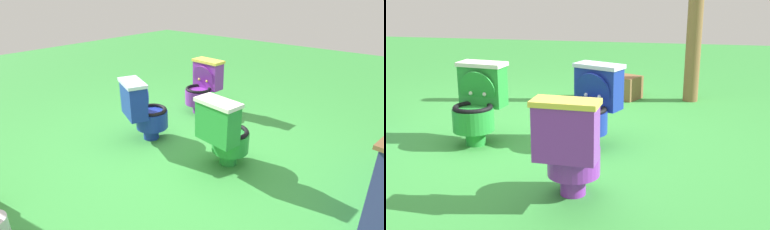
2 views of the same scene
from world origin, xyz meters
The scene contains 4 objects.
ground centered at (0.00, 0.00, 0.00)m, with size 14.00×14.00×0.00m, color green.
toilet_purple centered at (-1.23, -0.69, 0.37)m, with size 0.52×0.45×0.73m.
toilet_blue centered at (-0.10, -0.67, 0.37)m, with size 0.61×0.56×0.73m.
toilet_green centered at (-0.22, 0.36, 0.37)m, with size 0.54×0.47×0.73m.
Camera 1 is at (2.02, 1.82, 1.69)m, focal length 28.71 mm.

